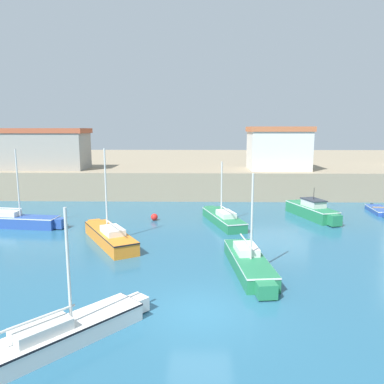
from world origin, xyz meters
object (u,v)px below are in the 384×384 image
(sailboat_green_3, at_px, (223,218))
(harbor_shed_mid_row, at_px, (46,149))
(sailboat_green_0, at_px, (249,262))
(sailboat_orange_2, at_px, (109,235))
(sailboat_white_6, at_px, (61,333))
(sailboat_blue_5, at_px, (16,220))
(harbor_shed_far_end, at_px, (278,148))
(motorboat_green_7, at_px, (312,210))
(dinghy_blue_1, at_px, (380,210))
(mooring_buoy, at_px, (154,217))

(sailboat_green_3, xyz_separation_m, harbor_shed_mid_row, (-17.68, 11.76, 4.44))
(sailboat_green_0, xyz_separation_m, sailboat_orange_2, (-7.91, 4.32, 0.03))
(sailboat_orange_2, distance_m, sailboat_white_6, 10.91)
(sailboat_blue_5, relative_size, sailboat_white_6, 1.28)
(sailboat_green_0, distance_m, harbor_shed_far_end, 22.33)
(sailboat_green_3, bearing_deg, sailboat_white_6, -111.17)
(sailboat_blue_5, bearing_deg, motorboat_green_7, 8.57)
(sailboat_green_0, distance_m, sailboat_green_3, 9.33)
(dinghy_blue_1, bearing_deg, sailboat_green_0, -133.75)
(harbor_shed_far_end, bearing_deg, harbor_shed_mid_row, -179.82)
(mooring_buoy, xyz_separation_m, harbor_shed_mid_row, (-12.52, 10.96, 4.60))
(motorboat_green_7, bearing_deg, dinghy_blue_1, 16.32)
(harbor_shed_mid_row, bearing_deg, harbor_shed_far_end, 0.18)
(sailboat_white_6, distance_m, harbor_shed_far_end, 30.69)
(harbor_shed_mid_row, bearing_deg, dinghy_blue_1, -14.54)
(mooring_buoy, bearing_deg, harbor_shed_mid_row, 138.81)
(sailboat_white_6, height_order, harbor_shed_far_end, harbor_shed_far_end)
(dinghy_blue_1, relative_size, sailboat_orange_2, 0.62)
(mooring_buoy, bearing_deg, sailboat_orange_2, -109.43)
(sailboat_orange_2, distance_m, harbor_shed_far_end, 22.03)
(sailboat_orange_2, height_order, mooring_buoy, sailboat_orange_2)
(dinghy_blue_1, relative_size, harbor_shed_mid_row, 0.46)
(sailboat_green_0, relative_size, sailboat_blue_5, 0.93)
(sailboat_green_3, xyz_separation_m, motorboat_green_7, (7.12, 1.97, 0.15))
(sailboat_orange_2, bearing_deg, sailboat_blue_5, 154.23)
(sailboat_orange_2, height_order, sailboat_green_3, sailboat_orange_2)
(sailboat_blue_5, distance_m, motorboat_green_7, 22.11)
(sailboat_orange_2, bearing_deg, sailboat_white_6, -84.45)
(sailboat_green_3, relative_size, mooring_buoy, 12.52)
(harbor_shed_far_end, bearing_deg, sailboat_orange_2, -128.79)
(dinghy_blue_1, xyz_separation_m, motorboat_green_7, (-6.10, -1.79, 0.35))
(dinghy_blue_1, bearing_deg, sailboat_blue_5, -169.70)
(sailboat_green_0, relative_size, mooring_buoy, 12.15)
(sailboat_blue_5, xyz_separation_m, harbor_shed_mid_row, (-2.93, 13.09, 4.38))
(sailboat_orange_2, distance_m, mooring_buoy, 6.13)
(sailboat_orange_2, xyz_separation_m, mooring_buoy, (2.04, 5.78, -0.21))
(sailboat_green_0, xyz_separation_m, dinghy_blue_1, (12.49, 13.05, -0.22))
(motorboat_green_7, xyz_separation_m, harbor_shed_far_end, (-0.79, 9.87, 4.37))
(sailboat_orange_2, bearing_deg, sailboat_green_0, -28.64)
(sailboat_green_3, distance_m, sailboat_blue_5, 14.81)
(harbor_shed_far_end, bearing_deg, dinghy_blue_1, -49.56)
(dinghy_blue_1, xyz_separation_m, sailboat_white_6, (-19.35, -19.59, 0.18))
(sailboat_blue_5, distance_m, harbor_shed_mid_row, 14.11)
(motorboat_green_7, bearing_deg, mooring_buoy, -174.58)
(sailboat_orange_2, xyz_separation_m, sailboat_white_6, (1.06, -10.86, -0.08))
(dinghy_blue_1, bearing_deg, harbor_shed_mid_row, 165.46)
(motorboat_green_7, bearing_deg, sailboat_green_3, -164.56)
(sailboat_green_3, xyz_separation_m, sailboat_blue_5, (-14.75, -1.33, 0.06))
(sailboat_green_0, xyz_separation_m, mooring_buoy, (-5.88, 10.10, -0.18))
(dinghy_blue_1, bearing_deg, mooring_buoy, -170.88)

